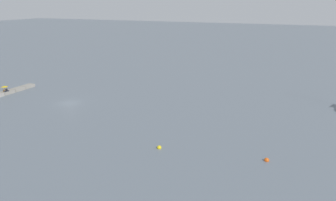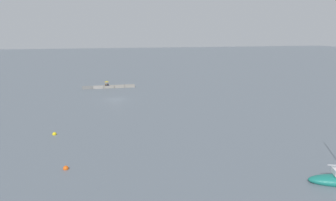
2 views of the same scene
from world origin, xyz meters
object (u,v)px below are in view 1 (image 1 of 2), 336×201
(person_seated_brown_right, at_px, (4,91))
(mooring_buoy_mid, at_px, (159,148))
(mooring_buoy_near, at_px, (267,160))
(person_seated_dark_left, at_px, (7,90))
(umbrella_open_yellow, at_px, (4,86))

(person_seated_brown_right, relative_size, mooring_buoy_mid, 1.19)
(person_seated_brown_right, height_order, mooring_buoy_mid, person_seated_brown_right)
(mooring_buoy_near, bearing_deg, person_seated_brown_right, -99.06)
(person_seated_dark_left, relative_size, mooring_buoy_mid, 1.19)
(person_seated_brown_right, xyz_separation_m, mooring_buoy_mid, (10.93, 41.65, -0.80))
(person_seated_dark_left, distance_m, mooring_buoy_near, 56.32)
(person_seated_dark_left, bearing_deg, mooring_buoy_near, 75.03)
(person_seated_brown_right, relative_size, mooring_buoy_near, 1.19)
(person_seated_dark_left, relative_size, umbrella_open_yellow, 0.54)
(person_seated_brown_right, xyz_separation_m, mooring_buoy_near, (8.87, 55.62, -0.80))
(umbrella_open_yellow, xyz_separation_m, mooring_buoy_near, (9.15, 55.73, -1.66))
(umbrella_open_yellow, height_order, mooring_buoy_mid, umbrella_open_yellow)
(person_seated_brown_right, bearing_deg, mooring_buoy_mid, 69.97)
(person_seated_brown_right, height_order, mooring_buoy_near, person_seated_brown_right)
(person_seated_brown_right, distance_m, mooring_buoy_mid, 43.06)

